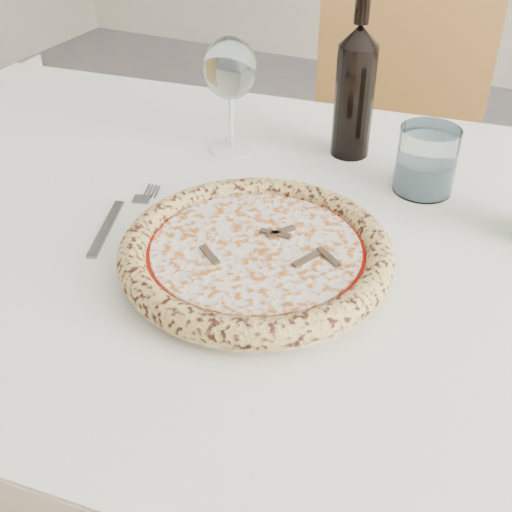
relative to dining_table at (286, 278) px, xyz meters
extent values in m
cube|color=brown|center=(0.00, 0.00, 0.06)|extent=(1.56, 1.00, 0.04)
cube|color=white|center=(0.00, 0.00, 0.08)|extent=(1.63, 1.06, 0.01)
cube|color=white|center=(0.00, 0.45, -0.03)|extent=(1.54, 0.01, 0.22)
cylinder|color=brown|center=(-0.68, 0.36, -0.32)|extent=(0.06, 0.06, 0.71)
cube|color=brown|center=(-0.02, 0.76, -0.22)|extent=(0.55, 0.55, 0.04)
cube|color=brown|center=(-0.08, 0.95, 0.03)|extent=(0.43, 0.17, 0.46)
cylinder|color=brown|center=(0.10, 0.99, -0.46)|extent=(0.04, 0.04, 0.43)
cylinder|color=brown|center=(0.22, 0.63, -0.46)|extent=(0.04, 0.04, 0.43)
cylinder|color=brown|center=(-0.26, 0.88, -0.46)|extent=(0.04, 0.04, 0.43)
cylinder|color=brown|center=(-0.14, 0.52, -0.46)|extent=(0.04, 0.04, 0.43)
cylinder|color=white|center=(0.00, -0.10, 0.09)|extent=(0.29, 0.29, 0.01)
torus|color=white|center=(0.00, -0.10, 0.09)|extent=(0.29, 0.29, 0.01)
cylinder|color=#DDC57D|center=(0.00, -0.10, 0.10)|extent=(0.32, 0.32, 0.01)
torus|color=tan|center=(0.00, -0.10, 0.11)|extent=(0.33, 0.33, 0.03)
cylinder|color=#BF1900|center=(0.00, -0.10, 0.11)|extent=(0.28, 0.28, 0.00)
cylinder|color=white|center=(0.00, -0.10, 0.11)|extent=(0.25, 0.25, 0.00)
cube|color=brown|center=(0.03, -0.10, 0.12)|extent=(0.04, 0.01, 0.00)
cube|color=brown|center=(0.02, -0.05, 0.12)|extent=(0.02, 0.04, 0.00)
cube|color=brown|center=(-0.06, -0.06, 0.12)|extent=(0.04, 0.03, 0.00)
cube|color=brown|center=(-0.03, -0.12, 0.12)|extent=(0.04, 0.03, 0.00)
cube|color=brown|center=(0.02, -0.16, 0.12)|extent=(0.02, 0.04, 0.00)
cube|color=slate|center=(-0.22, -0.10, 0.08)|extent=(0.06, 0.13, 0.00)
cube|color=slate|center=(-0.22, -0.02, 0.08)|extent=(0.03, 0.03, 0.00)
cylinder|color=slate|center=(-0.23, 0.01, 0.08)|extent=(0.00, 0.03, 0.00)
cylinder|color=slate|center=(-0.22, 0.01, 0.08)|extent=(0.00, 0.03, 0.00)
cylinder|color=slate|center=(-0.22, 0.01, 0.08)|extent=(0.00, 0.03, 0.00)
cylinder|color=slate|center=(-0.21, 0.01, 0.08)|extent=(0.00, 0.03, 0.00)
cylinder|color=silver|center=(-0.18, 0.18, 0.08)|extent=(0.07, 0.07, 0.00)
cylinder|color=silver|center=(-0.18, 0.18, 0.13)|extent=(0.01, 0.01, 0.09)
ellipsoid|color=silver|center=(-0.18, 0.18, 0.22)|extent=(0.08, 0.08, 0.10)
cylinder|color=silver|center=(0.14, 0.19, 0.13)|extent=(0.09, 0.09, 0.10)
cylinder|color=#A7C3DA|center=(0.14, 0.19, 0.11)|extent=(0.08, 0.08, 0.05)
cylinder|color=black|center=(0.00, 0.26, 0.17)|extent=(0.06, 0.06, 0.18)
cone|color=black|center=(0.00, 0.26, 0.27)|extent=(0.06, 0.06, 0.03)
cylinder|color=black|center=(0.00, 0.26, 0.31)|extent=(0.02, 0.02, 0.04)
camera|label=1|loc=(0.27, -0.67, 0.55)|focal=45.00mm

